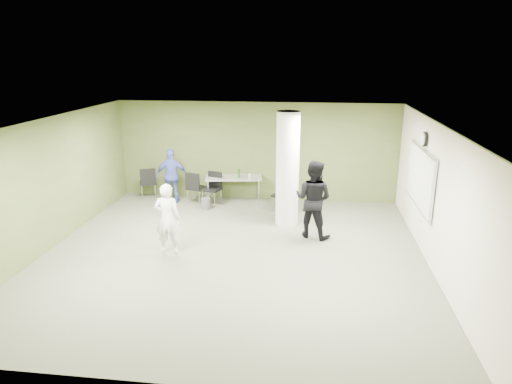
# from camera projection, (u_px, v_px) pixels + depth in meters

# --- Properties ---
(floor) EXTENTS (8.00, 8.00, 0.00)m
(floor) POSITION_uv_depth(u_px,v_px,m) (234.00, 255.00, 9.65)
(floor) COLOR #585845
(floor) RESTS_ON ground
(ceiling) EXTENTS (8.00, 8.00, 0.00)m
(ceiling) POSITION_uv_depth(u_px,v_px,m) (232.00, 123.00, 8.84)
(ceiling) COLOR white
(ceiling) RESTS_ON wall_back
(wall_back) EXTENTS (8.00, 2.80, 0.02)m
(wall_back) POSITION_uv_depth(u_px,v_px,m) (257.00, 151.00, 13.04)
(wall_back) COLOR #475829
(wall_back) RESTS_ON floor
(wall_left) EXTENTS (0.02, 8.00, 2.80)m
(wall_left) POSITION_uv_depth(u_px,v_px,m) (48.00, 185.00, 9.72)
(wall_left) COLOR #475829
(wall_left) RESTS_ON floor
(wall_right_cream) EXTENTS (0.02, 8.00, 2.80)m
(wall_right_cream) POSITION_uv_depth(u_px,v_px,m) (437.00, 199.00, 8.77)
(wall_right_cream) COLOR beige
(wall_right_cream) RESTS_ON floor
(column) EXTENTS (0.56, 0.56, 2.80)m
(column) POSITION_uv_depth(u_px,v_px,m) (288.00, 169.00, 11.03)
(column) COLOR silver
(column) RESTS_ON floor
(whiteboard) EXTENTS (0.05, 2.30, 1.30)m
(whiteboard) POSITION_uv_depth(u_px,v_px,m) (420.00, 178.00, 9.89)
(whiteboard) COLOR silver
(whiteboard) RESTS_ON wall_right_cream
(wall_clock) EXTENTS (0.06, 0.32, 0.32)m
(wall_clock) POSITION_uv_depth(u_px,v_px,m) (424.00, 139.00, 9.64)
(wall_clock) COLOR black
(wall_clock) RESTS_ON wall_right_cream
(folding_table) EXTENTS (1.65, 0.91, 1.00)m
(folding_table) POSITION_uv_depth(u_px,v_px,m) (234.00, 179.00, 12.88)
(folding_table) COLOR gray
(folding_table) RESTS_ON floor
(wastebasket) EXTENTS (0.26, 0.26, 0.30)m
(wastebasket) POSITION_uv_depth(u_px,v_px,m) (206.00, 204.00, 12.45)
(wastebasket) COLOR #4C4C4C
(wastebasket) RESTS_ON floor
(chair_back_left) EXTENTS (0.61, 0.61, 0.93)m
(chair_back_left) POSITION_uv_depth(u_px,v_px,m) (148.00, 181.00, 13.25)
(chair_back_left) COLOR black
(chair_back_left) RESTS_ON floor
(chair_back_right) EXTENTS (0.57, 0.57, 0.93)m
(chair_back_right) POSITION_uv_depth(u_px,v_px,m) (195.00, 186.00, 12.78)
(chair_back_right) COLOR black
(chair_back_right) RESTS_ON floor
(chair_table_left) EXTENTS (0.57, 0.57, 0.91)m
(chair_table_left) POSITION_uv_depth(u_px,v_px,m) (213.00, 186.00, 12.78)
(chair_table_left) COLOR black
(chair_table_left) RESTS_ON floor
(chair_table_right) EXTENTS (0.61, 0.61, 0.92)m
(chair_table_right) POSITION_uv_depth(u_px,v_px,m) (284.00, 191.00, 12.24)
(chair_table_right) COLOR black
(chair_table_right) RESTS_ON floor
(woman_white) EXTENTS (0.57, 0.38, 1.53)m
(woman_white) POSITION_uv_depth(u_px,v_px,m) (168.00, 219.00, 9.56)
(woman_white) COLOR white
(woman_white) RESTS_ON floor
(man_black) EXTENTS (1.07, 0.96, 1.81)m
(man_black) POSITION_uv_depth(u_px,v_px,m) (313.00, 199.00, 10.39)
(man_black) COLOR black
(man_black) RESTS_ON floor
(man_blue) EXTENTS (0.96, 0.53, 1.56)m
(man_blue) POSITION_uv_depth(u_px,v_px,m) (172.00, 176.00, 12.84)
(man_blue) COLOR #4753B0
(man_blue) RESTS_ON floor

